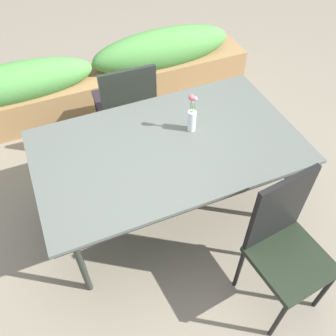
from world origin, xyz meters
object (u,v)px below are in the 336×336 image
chair_far_side (126,102)px  planter_box (96,79)px  dining_table (168,150)px  chair_near_right (285,242)px  flower_vase (192,117)px

chair_far_side → planter_box: 0.73m
dining_table → chair_near_right: size_ratio=1.72×
chair_near_right → flower_vase: size_ratio=3.52×
chair_near_right → flower_vase: (-0.17, 0.89, 0.27)m
dining_table → flower_vase: (0.20, 0.08, 0.15)m
chair_near_right → chair_far_side: (-0.41, 1.63, -0.05)m
chair_near_right → planter_box: size_ratio=0.31×
chair_near_right → planter_box: chair_near_right is taller
dining_table → planter_box: bearing=94.7°
planter_box → dining_table: bearing=-85.3°
planter_box → chair_near_right: bearing=-77.9°
dining_table → chair_far_side: size_ratio=1.93×
dining_table → flower_vase: 0.26m
dining_table → flower_vase: flower_vase is taller
flower_vase → planter_box: size_ratio=0.09×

